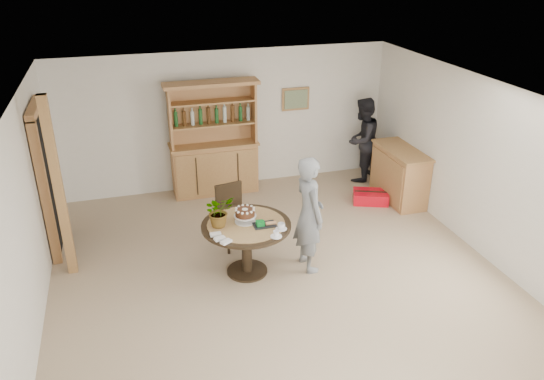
{
  "coord_description": "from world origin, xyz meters",
  "views": [
    {
      "loc": [
        -1.81,
        -5.53,
        4.12
      ],
      "look_at": [
        0.06,
        0.81,
        1.05
      ],
      "focal_mm": 35.0,
      "sensor_mm": 36.0,
      "label": 1
    }
  ],
  "objects": [
    {
      "name": "ground",
      "position": [
        0.0,
        0.0,
        0.0
      ],
      "size": [
        7.0,
        7.0,
        0.0
      ],
      "primitive_type": "plane",
      "color": "tan",
      "rests_on": "ground"
    },
    {
      "name": "room_shell",
      "position": [
        0.0,
        0.01,
        1.74
      ],
      "size": [
        6.04,
        7.04,
        2.52
      ],
      "color": "white",
      "rests_on": "ground"
    },
    {
      "name": "doorway",
      "position": [
        -2.93,
        2.0,
        1.11
      ],
      "size": [
        0.13,
        1.1,
        2.18
      ],
      "color": "black",
      "rests_on": "ground"
    },
    {
      "name": "pine_post",
      "position": [
        -2.7,
        1.2,
        1.25
      ],
      "size": [
        0.12,
        0.12,
        2.5
      ],
      "primitive_type": "cube",
      "color": "#AD8649",
      "rests_on": "ground"
    },
    {
      "name": "hutch",
      "position": [
        -0.3,
        3.24,
        0.69
      ],
      "size": [
        1.62,
        0.54,
        2.04
      ],
      "color": "#AF7C4A",
      "rests_on": "ground"
    },
    {
      "name": "sideboard",
      "position": [
        2.74,
        2.0,
        0.47
      ],
      "size": [
        0.54,
        1.26,
        0.94
      ],
      "color": "#AF7C4A",
      "rests_on": "ground"
    },
    {
      "name": "dining_table",
      "position": [
        -0.39,
        0.5,
        0.6
      ],
      "size": [
        1.2,
        1.2,
        0.76
      ],
      "color": "black",
      "rests_on": "ground"
    },
    {
      "name": "dining_chair",
      "position": [
        -0.4,
        1.33,
        0.54
      ],
      "size": [
        0.49,
        0.49,
        0.95
      ],
      "rotation": [
        0.0,
        0.0,
        0.19
      ],
      "color": "black",
      "rests_on": "ground"
    },
    {
      "name": "birthday_cake",
      "position": [
        -0.39,
        0.55,
        0.88
      ],
      "size": [
        0.3,
        0.3,
        0.2
      ],
      "color": "white",
      "rests_on": "dining_table"
    },
    {
      "name": "flower_vase",
      "position": [
        -0.74,
        0.55,
        0.97
      ],
      "size": [
        0.47,
        0.44,
        0.42
      ],
      "primitive_type": "imported",
      "rotation": [
        0.0,
        0.0,
        0.35
      ],
      "color": "#3F7233",
      "rests_on": "dining_table"
    },
    {
      "name": "gift_tray",
      "position": [
        -0.17,
        0.37,
        0.79
      ],
      "size": [
        0.3,
        0.2,
        0.08
      ],
      "color": "black",
      "rests_on": "dining_table"
    },
    {
      "name": "coffee_cup_a",
      "position": [
        0.01,
        0.22,
        0.8
      ],
      "size": [
        0.15,
        0.15,
        0.09
      ],
      "color": "white",
      "rests_on": "dining_table"
    },
    {
      "name": "coffee_cup_b",
      "position": [
        -0.11,
        0.05,
        0.79
      ],
      "size": [
        0.15,
        0.15,
        0.08
      ],
      "color": "white",
      "rests_on": "dining_table"
    },
    {
      "name": "napkins",
      "position": [
        -0.8,
        0.19,
        0.77
      ],
      "size": [
        0.24,
        0.33,
        0.03
      ],
      "color": "white",
      "rests_on": "dining_table"
    },
    {
      "name": "teen_boy",
      "position": [
        0.46,
        0.4,
        0.82
      ],
      "size": [
        0.44,
        0.63,
        1.65
      ],
      "primitive_type": "imported",
      "rotation": [
        0.0,
        0.0,
        1.65
      ],
      "color": "slate",
      "rests_on": "ground"
    },
    {
      "name": "adult_person",
      "position": [
        2.47,
        3.0,
        0.8
      ],
      "size": [
        0.98,
        0.94,
        1.6
      ],
      "primitive_type": "imported",
      "rotation": [
        0.0,
        0.0,
        3.73
      ],
      "color": "black",
      "rests_on": "ground"
    },
    {
      "name": "red_suitcase",
      "position": [
        2.22,
        2.01,
        0.1
      ],
      "size": [
        0.71,
        0.59,
        0.21
      ],
      "rotation": [
        0.0,
        0.0,
        -0.38
      ],
      "color": "red",
      "rests_on": "ground"
    }
  ]
}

